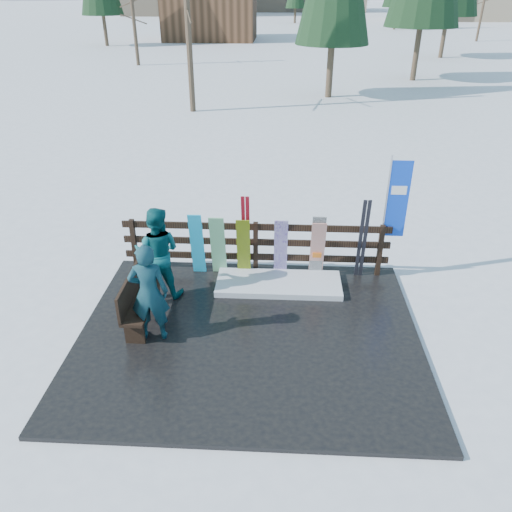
# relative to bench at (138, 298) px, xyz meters

# --- Properties ---
(ground) EXTENTS (700.00, 700.00, 0.00)m
(ground) POSITION_rel_bench_xyz_m (2.01, -0.22, -0.60)
(ground) COLOR white
(ground) RESTS_ON ground
(deck) EXTENTS (6.00, 5.00, 0.08)m
(deck) POSITION_rel_bench_xyz_m (2.01, -0.22, -0.56)
(deck) COLOR black
(deck) RESTS_ON ground
(fence) EXTENTS (5.60, 0.10, 1.15)m
(fence) POSITION_rel_bench_xyz_m (2.01, 1.98, 0.14)
(fence) COLOR black
(fence) RESTS_ON deck
(snow_patch) EXTENTS (2.54, 1.00, 0.12)m
(snow_patch) POSITION_rel_bench_xyz_m (2.51, 1.38, -0.46)
(snow_patch) COLOR white
(snow_patch) RESTS_ON deck
(bench) EXTENTS (0.40, 1.50, 0.97)m
(bench) POSITION_rel_bench_xyz_m (0.00, 0.00, 0.00)
(bench) COLOR black
(bench) RESTS_ON deck
(snowboard_0) EXTENTS (0.28, 0.32, 1.45)m
(snowboard_0) POSITION_rel_bench_xyz_m (0.81, 1.76, 0.21)
(snowboard_0) COLOR #1CBFF6
(snowboard_0) RESTS_ON deck
(snowboard_1) EXTENTS (0.31, 0.36, 1.41)m
(snowboard_1) POSITION_rel_bench_xyz_m (1.24, 1.76, 0.19)
(snowboard_1) COLOR silver
(snowboard_1) RESTS_ON deck
(snowboard_2) EXTENTS (0.28, 0.28, 1.35)m
(snowboard_2) POSITION_rel_bench_xyz_m (1.77, 1.76, 0.16)
(snowboard_2) COLOR #B6D40D
(snowboard_2) RESTS_ON deck
(snowboard_3) EXTENTS (0.27, 0.35, 1.38)m
(snowboard_3) POSITION_rel_bench_xyz_m (2.54, 1.76, 0.17)
(snowboard_3) COLOR white
(snowboard_3) RESTS_ON deck
(snowboard_4) EXTENTS (0.27, 0.32, 1.47)m
(snowboard_4) POSITION_rel_bench_xyz_m (3.28, 1.76, 0.22)
(snowboard_4) COLOR black
(snowboard_4) RESTS_ON deck
(snowboard_5) EXTENTS (0.29, 0.35, 1.34)m
(snowboard_5) POSITION_rel_bench_xyz_m (3.29, 1.76, 0.16)
(snowboard_5) COLOR silver
(snowboard_5) RESTS_ON deck
(ski_pair_a) EXTENTS (0.16, 0.34, 1.84)m
(ski_pair_a) POSITION_rel_bench_xyz_m (1.82, 1.83, 0.41)
(ski_pair_a) COLOR maroon
(ski_pair_a) RESTS_ON deck
(ski_pair_b) EXTENTS (0.17, 0.21, 1.80)m
(ski_pair_b) POSITION_rel_bench_xyz_m (4.20, 1.83, 0.38)
(ski_pair_b) COLOR black
(ski_pair_b) RESTS_ON deck
(rental_flag) EXTENTS (0.45, 0.04, 2.60)m
(rental_flag) POSITION_rel_bench_xyz_m (4.78, 2.03, 1.09)
(rental_flag) COLOR silver
(rental_flag) RESTS_ON deck
(person_front) EXTENTS (0.70, 0.50, 1.81)m
(person_front) POSITION_rel_bench_xyz_m (0.34, -0.40, 0.39)
(person_front) COLOR #17524F
(person_front) RESTS_ON deck
(person_back) EXTENTS (0.92, 0.73, 1.85)m
(person_back) POSITION_rel_bench_xyz_m (0.18, 0.98, 0.41)
(person_back) COLOR #0E575D
(person_back) RESTS_ON deck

